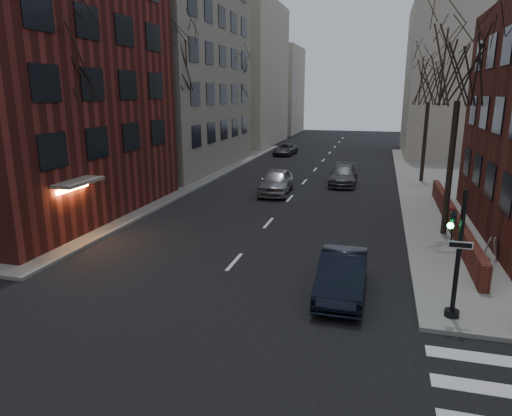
# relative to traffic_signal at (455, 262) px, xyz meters

# --- Properties ---
(sidewalk_far_left) EXTENTS (44.00, 44.00, 0.15)m
(sidewalk_far_left) POSITION_rel_traffic_signal_xyz_m (-36.94, 21.01, -1.83)
(sidewalk_far_left) COLOR gray
(sidewalk_far_left) RESTS_ON ground
(building_left_tan) EXTENTS (18.00, 18.00, 28.00)m
(building_left_tan) POSITION_rel_traffic_signal_xyz_m (-24.94, 25.01, 12.09)
(building_left_tan) COLOR gray
(building_left_tan) RESTS_ON ground
(low_wall_right) EXTENTS (0.35, 16.00, 1.00)m
(low_wall_right) POSITION_rel_traffic_signal_xyz_m (1.36, 10.01, -1.26)
(low_wall_right) COLOR #5C271A
(low_wall_right) RESTS_ON sidewalk_far_right
(building_distant_la) EXTENTS (14.00, 16.00, 18.00)m
(building_distant_la) POSITION_rel_traffic_signal_xyz_m (-22.94, 46.01, 7.09)
(building_distant_la) COLOR #B7AD9B
(building_distant_la) RESTS_ON ground
(building_distant_ra) EXTENTS (14.00, 14.00, 16.00)m
(building_distant_ra) POSITION_rel_traffic_signal_xyz_m (7.06, 41.01, 6.09)
(building_distant_ra) COLOR #B7AD9B
(building_distant_ra) RESTS_ON ground
(building_distant_lb) EXTENTS (10.00, 12.00, 14.00)m
(building_distant_lb) POSITION_rel_traffic_signal_xyz_m (-20.94, 63.01, 5.09)
(building_distant_lb) COLOR #B7AD9B
(building_distant_lb) RESTS_ON ground
(traffic_signal) EXTENTS (0.76, 0.44, 4.00)m
(traffic_signal) POSITION_rel_traffic_signal_xyz_m (0.00, 0.00, 0.00)
(traffic_signal) COLOR black
(traffic_signal) RESTS_ON sidewalk_far_right
(tree_left_a) EXTENTS (4.18, 4.18, 10.26)m
(tree_left_a) POSITION_rel_traffic_signal_xyz_m (-16.74, 5.01, 6.56)
(tree_left_a) COLOR #2D231C
(tree_left_a) RESTS_ON sidewalk_far_left
(tree_left_b) EXTENTS (4.40, 4.40, 10.80)m
(tree_left_b) POSITION_rel_traffic_signal_xyz_m (-16.74, 17.01, 7.00)
(tree_left_b) COLOR #2D231C
(tree_left_b) RESTS_ON sidewalk_far_left
(tree_left_c) EXTENTS (3.96, 3.96, 9.72)m
(tree_left_c) POSITION_rel_traffic_signal_xyz_m (-16.74, 31.01, 6.12)
(tree_left_c) COLOR #2D231C
(tree_left_c) RESTS_ON sidewalk_far_left
(tree_right_a) EXTENTS (3.96, 3.96, 9.72)m
(tree_right_a) POSITION_rel_traffic_signal_xyz_m (0.86, 9.01, 6.12)
(tree_right_a) COLOR #2D231C
(tree_right_a) RESTS_ON sidewalk_far_right
(tree_right_b) EXTENTS (3.74, 3.74, 9.18)m
(tree_right_b) POSITION_rel_traffic_signal_xyz_m (0.86, 23.01, 5.68)
(tree_right_b) COLOR #2D231C
(tree_right_b) RESTS_ON sidewalk_far_right
(streetlamp_near) EXTENTS (0.36, 0.36, 6.28)m
(streetlamp_near) POSITION_rel_traffic_signal_xyz_m (-16.14, 13.01, 2.33)
(streetlamp_near) COLOR black
(streetlamp_near) RESTS_ON sidewalk_far_left
(streetlamp_far) EXTENTS (0.36, 0.36, 6.28)m
(streetlamp_far) POSITION_rel_traffic_signal_xyz_m (-16.14, 33.01, 2.33)
(streetlamp_far) COLOR black
(streetlamp_far) RESTS_ON sidewalk_far_left
(parked_sedan) EXTENTS (1.56, 4.48, 1.48)m
(parked_sedan) POSITION_rel_traffic_signal_xyz_m (-3.37, 1.01, -1.17)
(parked_sedan) COLOR black
(parked_sedan) RESTS_ON ground
(car_lane_silver) EXTENTS (2.31, 5.10, 1.70)m
(car_lane_silver) POSITION_rel_traffic_signal_xyz_m (-9.16, 16.33, -1.06)
(car_lane_silver) COLOR gray
(car_lane_silver) RESTS_ON ground
(car_lane_gray) EXTENTS (2.01, 4.88, 1.41)m
(car_lane_gray) POSITION_rel_traffic_signal_xyz_m (-4.92, 20.67, -1.20)
(car_lane_gray) COLOR #45454A
(car_lane_gray) RESTS_ON ground
(car_lane_far) EXTENTS (2.29, 4.51, 1.22)m
(car_lane_far) POSITION_rel_traffic_signal_xyz_m (-12.57, 35.94, -1.30)
(car_lane_far) COLOR #414146
(car_lane_far) RESTS_ON ground
(sandwich_board) EXTENTS (0.58, 0.67, 0.90)m
(sandwich_board) POSITION_rel_traffic_signal_xyz_m (2.29, 5.75, -1.31)
(sandwich_board) COLOR white
(sandwich_board) RESTS_ON sidewalk_far_right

